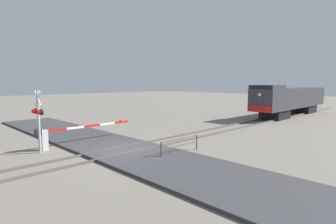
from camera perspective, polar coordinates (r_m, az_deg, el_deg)
The scene contains 8 objects.
ground_plane at distance 16.67m, azimuth -9.21°, elevation -8.22°, with size 160.00×160.00×0.00m, color slate.
rail_track_left at distance 17.23m, azimuth -10.60°, elevation -7.51°, with size 0.08×80.00×0.15m, color #59544C.
rail_track_right at distance 16.09m, azimuth -7.72°, elevation -8.45°, with size 0.08×80.00×0.15m, color #59544C.
road_surface at distance 16.66m, azimuth -9.21°, elevation -7.97°, with size 36.00×4.72×0.15m, color #38383A.
locomotive at distance 36.93m, azimuth 24.51°, elevation 2.50°, with size 2.73×16.89×3.87m.
crossing_signal at distance 17.39m, azimuth -25.80°, elevation -0.61°, with size 1.18×0.33×3.69m.
crossing_gate at distance 18.55m, azimuth -21.94°, elevation -4.38°, with size 0.36×6.80×1.37m.
guard_railing at distance 15.74m, azimuth 2.58°, elevation -6.66°, with size 0.08×3.10×0.95m.
Camera 1 is at (13.22, -9.27, 4.16)m, focal length 28.80 mm.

